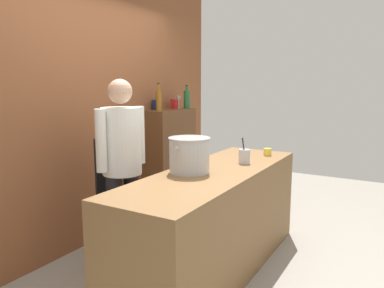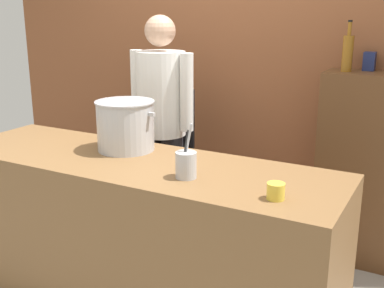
{
  "view_description": "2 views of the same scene",
  "coord_description": "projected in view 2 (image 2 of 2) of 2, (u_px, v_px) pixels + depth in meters",
  "views": [
    {
      "loc": [
        -2.72,
        -1.38,
        1.62
      ],
      "look_at": [
        0.25,
        0.36,
        1.06
      ],
      "focal_mm": 34.71,
      "sensor_mm": 36.0,
      "label": 1
    },
    {
      "loc": [
        1.46,
        -2.04,
        1.69
      ],
      "look_at": [
        0.15,
        0.38,
        0.92
      ],
      "focal_mm": 44.91,
      "sensor_mm": 36.0,
      "label": 2
    }
  ],
  "objects": [
    {
      "name": "chef",
      "position": [
        162.0,
        117.0,
        3.37
      ],
      "size": [
        0.53,
        0.38,
        1.66
      ],
      "rotation": [
        0.0,
        0.0,
        3.02
      ],
      "color": "black",
      "rests_on": "ground_plane"
    },
    {
      "name": "wine_bottle_amber",
      "position": [
        348.0,
        52.0,
        3.07
      ],
      "size": [
        0.07,
        0.07,
        0.32
      ],
      "color": "#8C5919",
      "rests_on": "bar_cabinet"
    },
    {
      "name": "prep_counter",
      "position": [
        137.0,
        235.0,
        2.74
      ],
      "size": [
        2.28,
        0.7,
        0.9
      ],
      "primitive_type": "cube",
      "color": "brown",
      "rests_on": "ground_plane"
    },
    {
      "name": "spice_tin_navy",
      "position": [
        369.0,
        61.0,
        3.13
      ],
      "size": [
        0.07,
        0.07,
        0.12
      ],
      "primitive_type": "cube",
      "color": "navy",
      "rests_on": "bar_cabinet"
    },
    {
      "name": "bar_cabinet",
      "position": [
        377.0,
        172.0,
        3.18
      ],
      "size": [
        0.76,
        0.32,
        1.31
      ],
      "primitive_type": "cube",
      "color": "brown",
      "rests_on": "ground_plane"
    },
    {
      "name": "utensil_crock",
      "position": [
        186.0,
        164.0,
        2.33
      ],
      "size": [
        0.1,
        0.1,
        0.27
      ],
      "color": "#B7BABF",
      "rests_on": "prep_counter"
    },
    {
      "name": "butter_jar",
      "position": [
        276.0,
        191.0,
        2.07
      ],
      "size": [
        0.08,
        0.08,
        0.07
      ],
      "primitive_type": "cylinder",
      "color": "yellow",
      "rests_on": "prep_counter"
    },
    {
      "name": "stockpot_large",
      "position": [
        125.0,
        126.0,
        2.77
      ],
      "size": [
        0.4,
        0.34,
        0.29
      ],
      "color": "#B7BABF",
      "rests_on": "prep_counter"
    },
    {
      "name": "brick_back_panel",
      "position": [
        239.0,
        36.0,
        3.64
      ],
      "size": [
        4.4,
        0.1,
        3.0
      ],
      "primitive_type": "cube",
      "color": "brown",
      "rests_on": "ground_plane"
    }
  ]
}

